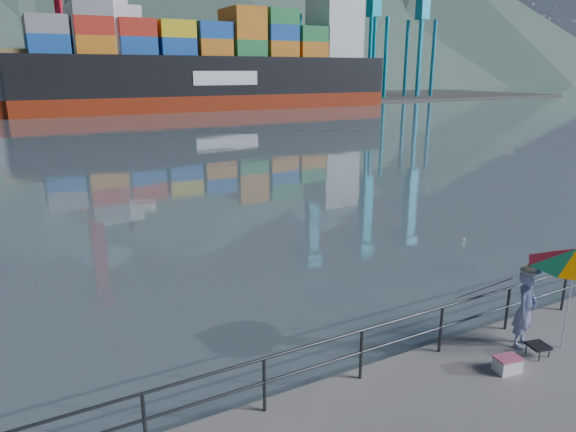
% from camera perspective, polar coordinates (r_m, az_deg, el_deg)
% --- Properties ---
extents(harbor_water, '(500.00, 280.00, 0.00)m').
position_cam_1_polar(harbor_water, '(135.34, -26.52, 11.90)').
color(harbor_water, slate).
rests_on(harbor_water, ground).
extents(far_dock, '(200.00, 40.00, 0.40)m').
position_cam_1_polar(far_dock, '(99.57, -19.57, 11.78)').
color(far_dock, '#514F4C').
rests_on(far_dock, ground).
extents(guardrail, '(22.00, 0.06, 1.03)m').
position_cam_1_polar(guardrail, '(10.52, 12.63, -13.36)').
color(guardrail, '#2D3033').
rests_on(guardrail, ground).
extents(port_cranes, '(116.00, 28.00, 38.40)m').
position_cam_1_polar(port_cranes, '(97.11, -6.32, 21.95)').
color(port_cranes, red).
rests_on(port_cranes, ground).
extents(container_stacks, '(58.00, 5.40, 7.80)m').
position_cam_1_polar(container_stacks, '(105.85, -7.06, 14.46)').
color(container_stacks, '#267F3F').
rests_on(container_stacks, ground).
extents(fisherman, '(0.69, 0.56, 1.66)m').
position_cam_1_polar(fisherman, '(11.85, 24.87, -9.38)').
color(fisherman, '#344993').
rests_on(fisherman, ground).
extents(beach_umbrella, '(2.19, 2.19, 2.19)m').
position_cam_1_polar(beach_umbrella, '(11.73, 29.35, -4.03)').
color(beach_umbrella, white).
rests_on(beach_umbrella, ground).
extents(folding_stool, '(0.46, 0.46, 0.25)m').
position_cam_1_polar(folding_stool, '(11.88, 26.00, -13.21)').
color(folding_stool, black).
rests_on(folding_stool, ground).
extents(cooler_bag, '(0.52, 0.39, 0.27)m').
position_cam_1_polar(cooler_bag, '(11.09, 23.20, -14.98)').
color(cooler_bag, silver).
rests_on(cooler_bag, ground).
extents(fishing_rod, '(0.40, 1.72, 1.24)m').
position_cam_1_polar(fishing_rod, '(12.70, 20.41, -11.32)').
color(fishing_rod, black).
rests_on(fishing_rod, ground).
extents(container_ship, '(57.76, 9.63, 18.10)m').
position_cam_1_polar(container_ship, '(83.42, -7.13, 15.94)').
color(container_ship, maroon).
rests_on(container_ship, ground).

